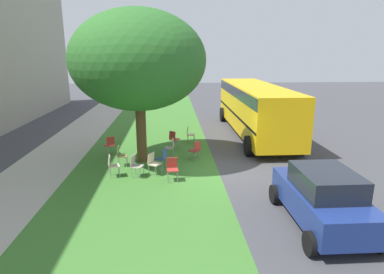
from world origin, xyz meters
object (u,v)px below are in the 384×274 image
at_px(chair_2, 110,144).
at_px(school_bus, 255,105).
at_px(chair_9, 171,146).
at_px(chair_4, 136,164).
at_px(chair_1, 112,164).
at_px(chair_0, 153,162).
at_px(chair_6, 172,167).
at_px(parked_car, 322,197).
at_px(chair_3, 190,133).
at_px(chair_10, 174,138).
at_px(street_tree, 138,61).
at_px(chair_8, 162,157).
at_px(chair_5, 196,149).
at_px(chair_7, 121,154).

height_order(chair_2, school_bus, school_bus).
bearing_deg(chair_9, chair_4, 150.79).
bearing_deg(chair_1, chair_0, -83.78).
xyz_separation_m(chair_0, school_bus, (6.16, -5.58, 1.24)).
height_order(chair_6, parked_car, parked_car).
relative_size(chair_3, chair_9, 1.00).
distance_m(chair_9, chair_10, 1.48).
xyz_separation_m(street_tree, chair_1, (-1.86, 0.99, -3.87)).
bearing_deg(chair_2, street_tree, -123.53).
height_order(chair_2, chair_8, same).
height_order(chair_4, school_bus, school_bus).
height_order(chair_5, chair_9, same).
xyz_separation_m(chair_3, chair_9, (-2.45, 1.01, 0.00)).
bearing_deg(chair_10, chair_3, -41.28).
bearing_deg(chair_1, street_tree, -27.91).
bearing_deg(chair_9, school_bus, -51.00).
bearing_deg(parked_car, chair_3, 19.75).
bearing_deg(chair_3, chair_9, 157.68).
distance_m(chair_2, chair_7, 1.85).
xyz_separation_m(chair_3, chair_6, (-5.32, 0.94, 0.00)).
relative_size(chair_3, chair_7, 1.00).
bearing_deg(chair_9, parked_car, -146.90).
height_order(chair_3, chair_5, same).
height_order(chair_3, chair_10, same).
relative_size(chair_6, chair_8, 1.00).
bearing_deg(chair_7, school_bus, -54.06).
height_order(chair_0, chair_9, same).
xyz_separation_m(chair_0, chair_8, (0.60, -0.34, 0.00)).
xyz_separation_m(street_tree, chair_0, (-1.69, -0.59, -3.87)).
xyz_separation_m(street_tree, chair_3, (2.96, -2.28, -3.87)).
height_order(chair_0, chair_2, same).
bearing_deg(chair_3, chair_5, -178.00).
xyz_separation_m(chair_4, school_bus, (6.40, -6.25, 1.24)).
xyz_separation_m(chair_9, chair_10, (1.47, -0.15, 0.00)).
bearing_deg(school_bus, chair_4, 135.65).
relative_size(chair_3, parked_car, 0.24).
height_order(chair_10, parked_car, parked_car).
bearing_deg(chair_7, chair_1, 173.72).
bearing_deg(parked_car, chair_0, 49.05).
height_order(chair_3, chair_8, same).
distance_m(chair_9, parked_car, 7.69).
bearing_deg(school_bus, chair_2, 113.65).
distance_m(chair_0, chair_6, 1.01).
height_order(chair_3, parked_car, parked_car).
xyz_separation_m(chair_0, chair_5, (1.66, -1.80, 0.00)).
relative_size(chair_5, chair_9, 1.00).
height_order(chair_6, chair_8, same).
xyz_separation_m(chair_0, chair_9, (2.20, -0.69, 0.00)).
distance_m(chair_1, chair_5, 3.84).
bearing_deg(chair_1, chair_2, 11.98).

